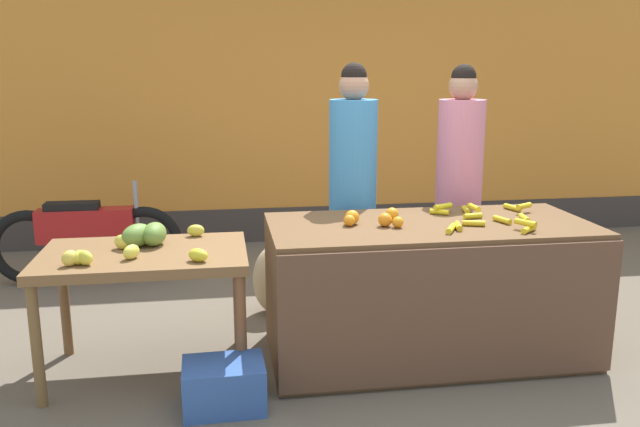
{
  "coord_description": "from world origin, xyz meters",
  "views": [
    {
      "loc": [
        -0.96,
        -3.79,
        1.82
      ],
      "look_at": [
        -0.35,
        0.15,
        0.92
      ],
      "focal_mm": 36.57,
      "sensor_mm": 36.0,
      "label": 1
    }
  ],
  "objects": [
    {
      "name": "fruit_stall_counter",
      "position": [
        0.32,
        -0.01,
        0.44
      ],
      "size": [
        2.01,
        0.93,
        0.87
      ],
      "color": "brown",
      "rests_on": "ground"
    },
    {
      "name": "produce_crate",
      "position": [
        -0.98,
        -0.51,
        0.13
      ],
      "size": [
        0.45,
        0.33,
        0.26
      ],
      "primitive_type": "cube",
      "rotation": [
        0.0,
        0.0,
        0.03
      ],
      "color": "#3359A5",
      "rests_on": "ground"
    },
    {
      "name": "banana_bunch_pile",
      "position": [
        0.69,
        0.01,
        0.9
      ],
      "size": [
        0.77,
        0.71,
        0.07
      ],
      "color": "gold",
      "rests_on": "fruit_stall_counter"
    },
    {
      "name": "market_wall_back",
      "position": [
        0.0,
        3.05,
        1.4
      ],
      "size": [
        9.52,
        0.23,
        2.87
      ],
      "color": "orange",
      "rests_on": "ground"
    },
    {
      "name": "vendor_woman_pink_shirt",
      "position": [
        0.79,
        0.76,
        0.93
      ],
      "size": [
        0.34,
        0.34,
        1.84
      ],
      "color": "#33333D",
      "rests_on": "ground"
    },
    {
      "name": "mango_papaya_pile",
      "position": [
        -1.44,
        0.05,
        0.82
      ],
      "size": [
        0.82,
        0.66,
        0.14
      ],
      "color": "#E2D247",
      "rests_on": "side_table_wooden"
    },
    {
      "name": "parked_motorcycle",
      "position": [
        -2.11,
        1.84,
        0.4
      ],
      "size": [
        1.6,
        0.18,
        0.88
      ],
      "color": "black",
      "rests_on": "ground"
    },
    {
      "name": "ground_plane",
      "position": [
        0.0,
        0.0,
        0.0
      ],
      "size": [
        24.0,
        24.0,
        0.0
      ],
      "primitive_type": "plane",
      "color": "#665B4C"
    },
    {
      "name": "side_table_wooden",
      "position": [
        -1.42,
        0.0,
        0.67
      ],
      "size": [
        1.2,
        0.77,
        0.76
      ],
      "color": "brown",
      "rests_on": "ground"
    },
    {
      "name": "produce_sack",
      "position": [
        -0.57,
        0.87,
        0.26
      ],
      "size": [
        0.46,
        0.43,
        0.53
      ],
      "primitive_type": "ellipsoid",
      "rotation": [
        0.0,
        0.0,
        0.47
      ],
      "color": "tan",
      "rests_on": "ground"
    },
    {
      "name": "vendor_woman_blue_shirt",
      "position": [
        -0.03,
        0.7,
        0.93
      ],
      "size": [
        0.34,
        0.34,
        1.85
      ],
      "color": "#33333D",
      "rests_on": "ground"
    },
    {
      "name": "orange_pile",
      "position": [
        -0.03,
        0.01,
        0.91
      ],
      "size": [
        0.37,
        0.26,
        0.09
      ],
      "color": "orange",
      "rests_on": "fruit_stall_counter"
    }
  ]
}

